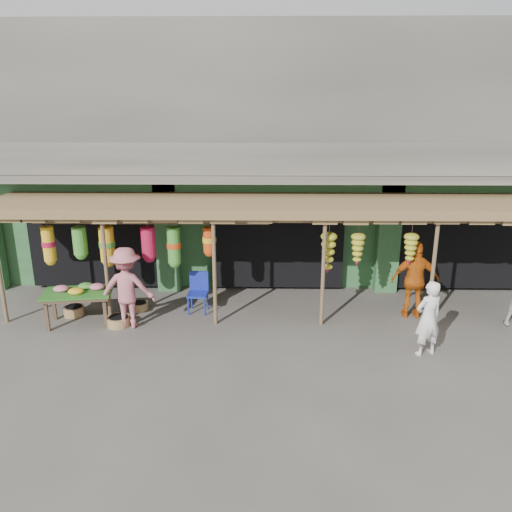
{
  "coord_description": "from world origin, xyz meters",
  "views": [
    {
      "loc": [
        -0.36,
        -11.03,
        5.02
      ],
      "look_at": [
        -0.56,
        1.0,
        1.31
      ],
      "focal_mm": 35.0,
      "sensor_mm": 36.0,
      "label": 1
    }
  ],
  "objects_px": {
    "flower_table": "(78,293)",
    "person_front": "(428,318)",
    "person_vendor": "(415,280)",
    "blue_chair": "(198,290)",
    "person_shopper": "(127,288)"
  },
  "relations": [
    {
      "from": "person_front",
      "to": "person_vendor",
      "type": "distance_m",
      "value": 1.94
    },
    {
      "from": "flower_table",
      "to": "person_front",
      "type": "distance_m",
      "value": 7.83
    },
    {
      "from": "flower_table",
      "to": "person_vendor",
      "type": "bearing_deg",
      "value": -4.93
    },
    {
      "from": "blue_chair",
      "to": "person_front",
      "type": "bearing_deg",
      "value": -20.61
    },
    {
      "from": "flower_table",
      "to": "person_front",
      "type": "xyz_separation_m",
      "value": [
        7.7,
        -1.4,
        0.05
      ]
    },
    {
      "from": "flower_table",
      "to": "person_shopper",
      "type": "height_order",
      "value": "person_shopper"
    },
    {
      "from": "flower_table",
      "to": "person_front",
      "type": "height_order",
      "value": "person_front"
    },
    {
      "from": "blue_chair",
      "to": "person_shopper",
      "type": "xyz_separation_m",
      "value": [
        -1.51,
        -0.95,
        0.4
      ]
    },
    {
      "from": "blue_chair",
      "to": "person_vendor",
      "type": "distance_m",
      "value": 5.29
    },
    {
      "from": "flower_table",
      "to": "blue_chair",
      "type": "relative_size",
      "value": 1.68
    },
    {
      "from": "person_shopper",
      "to": "person_front",
      "type": "bearing_deg",
      "value": 168.32
    },
    {
      "from": "flower_table",
      "to": "person_shopper",
      "type": "xyz_separation_m",
      "value": [
        1.2,
        -0.16,
        0.2
      ]
    },
    {
      "from": "blue_chair",
      "to": "person_shopper",
      "type": "distance_m",
      "value": 1.82
    },
    {
      "from": "blue_chair",
      "to": "person_front",
      "type": "xyz_separation_m",
      "value": [
        4.99,
        -2.2,
        0.25
      ]
    },
    {
      "from": "blue_chair",
      "to": "person_shopper",
      "type": "height_order",
      "value": "person_shopper"
    }
  ]
}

